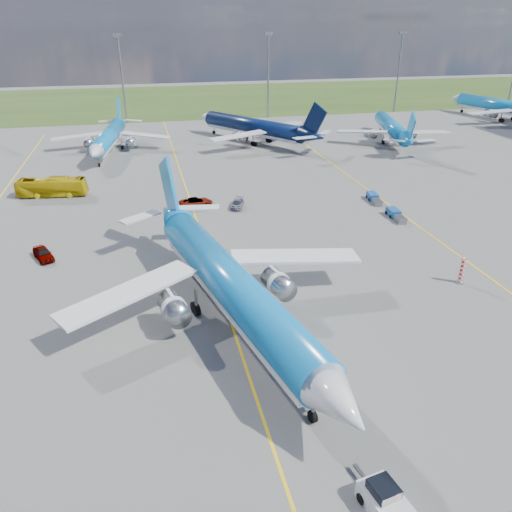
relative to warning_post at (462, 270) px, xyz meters
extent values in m
plane|color=#595957|center=(-26.00, -8.00, -1.50)|extent=(400.00, 400.00, 0.00)
cube|color=#2D4719|center=(-26.00, 142.00, -1.50)|extent=(400.00, 80.00, 0.01)
cube|color=yellow|center=(-26.00, 22.00, -1.49)|extent=(0.25, 160.00, 0.02)
cube|color=yellow|center=(4.00, 32.00, -1.49)|extent=(0.25, 120.00, 0.02)
cylinder|color=slate|center=(-36.00, 102.00, 9.50)|extent=(0.50, 0.50, 22.00)
cube|color=slate|center=(-36.00, 102.00, 20.80)|extent=(2.20, 0.50, 0.80)
cylinder|color=slate|center=(4.00, 102.00, 9.50)|extent=(0.50, 0.50, 22.00)
cube|color=slate|center=(4.00, 102.00, 20.80)|extent=(2.20, 0.50, 0.80)
cylinder|color=slate|center=(44.00, 102.00, 9.50)|extent=(0.50, 0.50, 22.00)
cube|color=slate|center=(44.00, 102.00, 20.80)|extent=(2.20, 0.50, 0.80)
cylinder|color=red|center=(0.00, 0.00, 0.00)|extent=(0.50, 0.50, 3.00)
cube|color=silver|center=(-20.73, -24.36, -0.91)|extent=(2.68, 4.15, 1.19)
cube|color=black|center=(-20.83, -23.82, -0.08)|extent=(1.74, 1.89, 0.82)
cube|color=slate|center=(-21.16, -22.02, -1.00)|extent=(0.63, 2.20, 0.18)
imported|color=#C6AA0B|center=(-47.58, 41.18, 0.04)|extent=(11.26, 3.95, 3.07)
imported|color=#999999|center=(-45.53, 16.61, -0.77)|extent=(3.28, 4.59, 1.45)
imported|color=#999999|center=(-25.36, 30.92, -0.79)|extent=(5.47, 3.22, 1.43)
imported|color=#999999|center=(-19.26, 29.08, -0.90)|extent=(3.03, 4.48, 1.20)
cube|color=#164A89|center=(2.34, 20.40, -0.96)|extent=(1.55, 2.65, 1.09)
cube|color=slate|center=(2.17, 17.83, -1.06)|extent=(1.31, 2.05, 0.89)
cube|color=#195F9B|center=(-43.50, 44.81, -1.01)|extent=(1.69, 2.50, 0.97)
cube|color=slate|center=(-43.99, 42.56, -1.10)|extent=(1.41, 1.95, 0.79)
cube|color=#184391|center=(2.53, 27.89, -0.97)|extent=(1.71, 2.69, 1.06)
cube|color=slate|center=(2.16, 25.40, -1.06)|extent=(1.43, 2.09, 0.87)
camera|label=1|loc=(-32.70, -41.99, 24.94)|focal=35.00mm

